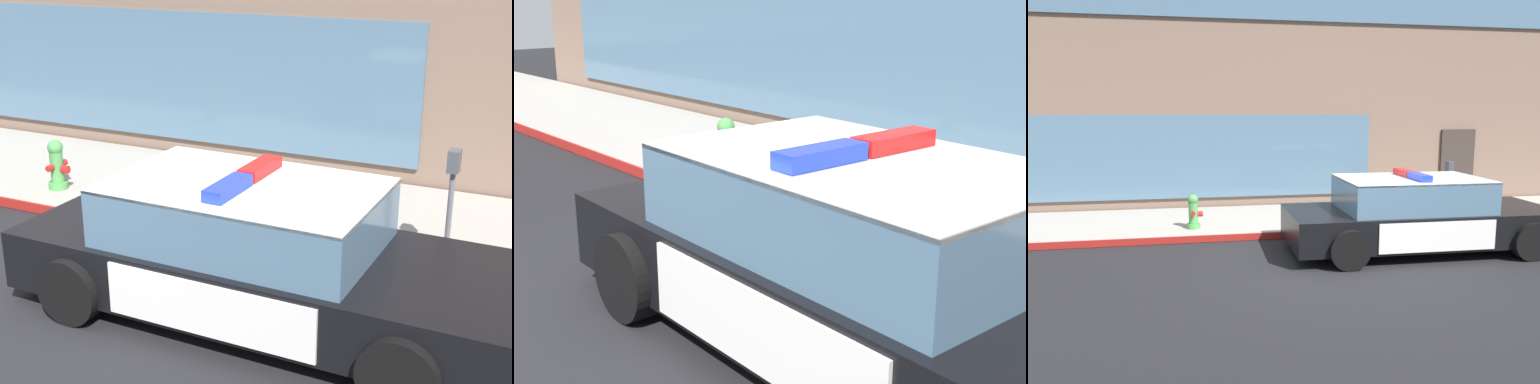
{
  "view_description": "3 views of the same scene",
  "coord_description": "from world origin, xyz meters",
  "views": [
    {
      "loc": [
        4.56,
        -5.16,
        3.6
      ],
      "look_at": [
        1.13,
        2.05,
        0.8
      ],
      "focal_mm": 50.97,
      "sensor_mm": 36.0,
      "label": 1
    },
    {
      "loc": [
        4.67,
        -2.59,
        2.43
      ],
      "look_at": [
        0.17,
        1.23,
        0.73
      ],
      "focal_mm": 50.25,
      "sensor_mm": 36.0,
      "label": 2
    },
    {
      "loc": [
        -2.27,
        -7.63,
        2.56
      ],
      "look_at": [
        -0.48,
        2.13,
        0.95
      ],
      "focal_mm": 34.44,
      "sensor_mm": 36.0,
      "label": 3
    }
  ],
  "objects": [
    {
      "name": "ground",
      "position": [
        0.0,
        0.0,
        0.0
      ],
      "size": [
        48.0,
        48.0,
        0.0
      ],
      "primitive_type": "plane",
      "color": "black"
    },
    {
      "name": "sidewalk",
      "position": [
        0.0,
        3.5,
        0.07
      ],
      "size": [
        48.0,
        2.97,
        0.15
      ],
      "primitive_type": "cube",
      "color": "#A39E93",
      "rests_on": "ground"
    },
    {
      "name": "curb_red_paint",
      "position": [
        0.0,
        2.0,
        0.08
      ],
      "size": [
        28.8,
        0.04,
        0.14
      ],
      "primitive_type": "cube",
      "color": "maroon",
      "rests_on": "ground"
    },
    {
      "name": "storefront_building",
      "position": [
        -1.61,
        9.59,
        3.75
      ],
      "size": [
        21.99,
        9.2,
        7.5
      ],
      "color": "#7A6051",
      "rests_on": "ground"
    },
    {
      "name": "police_cruiser",
      "position": [
        1.78,
        0.72,
        0.68
      ],
      "size": [
        4.99,
        2.14,
        1.49
      ],
      "rotation": [
        0.0,
        0.0,
        -0.02
      ],
      "color": "black",
      "rests_on": "ground"
    },
    {
      "name": "fire_hydrant",
      "position": [
        -2.32,
        2.63,
        0.5
      ],
      "size": [
        0.34,
        0.39,
        0.73
      ],
      "color": "#4C994C",
      "rests_on": "sidewalk"
    },
    {
      "name": "parking_meter",
      "position": [
        3.3,
        2.36,
        1.08
      ],
      "size": [
        0.12,
        0.18,
        1.34
      ],
      "color": "slate",
      "rests_on": "sidewalk"
    }
  ]
}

